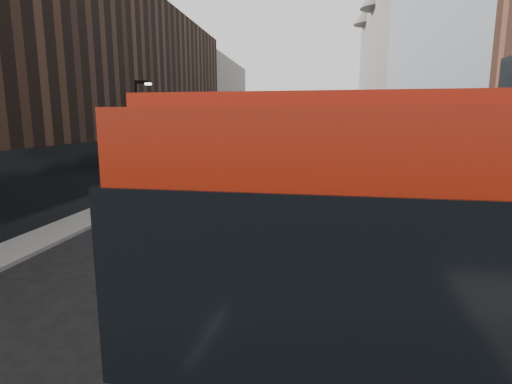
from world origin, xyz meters
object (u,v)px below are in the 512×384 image
at_px(car_c, 293,165).
at_px(grey_bus, 312,141).
at_px(red_bus, 335,221).
at_px(car_b, 311,172).
at_px(street_lamp, 139,129).
at_px(car_a, 270,200).

bearing_deg(car_c, grey_bus, 90.68).
xyz_separation_m(grey_bus, car_c, (-1.48, -17.10, -1.35)).
distance_m(red_bus, car_b, 23.63).
bearing_deg(car_c, street_lamp, -122.62).
relative_size(grey_bus, car_c, 2.43).
relative_size(red_bus, car_c, 2.48).
height_order(street_lamp, grey_bus, street_lamp).
bearing_deg(red_bus, car_a, 105.04).
distance_m(grey_bus, car_a, 33.10).
relative_size(street_lamp, car_b, 1.71).
relative_size(street_lamp, grey_bus, 0.58).
height_order(car_a, car_b, car_a).
height_order(street_lamp, car_c, street_lamp).
height_order(grey_bus, car_a, grey_bus).
xyz_separation_m(red_bus, car_b, (-0.66, 23.53, -2.06)).
bearing_deg(red_bus, car_c, 97.09).
xyz_separation_m(car_a, car_b, (1.98, 11.77, -0.05)).
bearing_deg(car_a, red_bus, -77.70).
height_order(grey_bus, car_b, grey_bus).
distance_m(grey_bus, car_c, 17.22).
bearing_deg(street_lamp, car_c, 51.74).
relative_size(car_b, car_c, 0.83).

